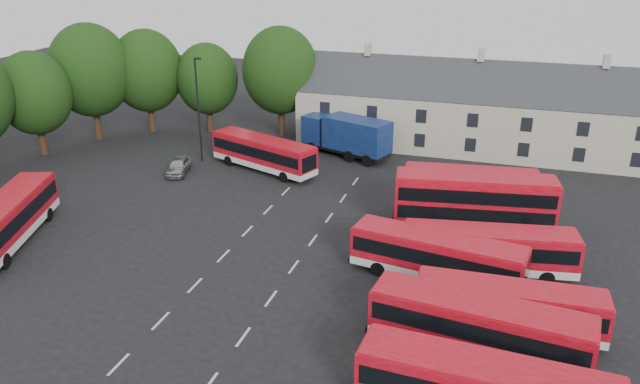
{
  "coord_description": "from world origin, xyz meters",
  "views": [
    {
      "loc": [
        17.25,
        -31.33,
        19.75
      ],
      "look_at": [
        4.4,
        9.61,
        2.2
      ],
      "focal_mm": 35.0,
      "sensor_mm": 36.0,
      "label": 1
    }
  ],
  "objects_px": {
    "bus_dd_south": "(474,202)",
    "bus_west": "(8,218)",
    "silver_car": "(179,166)",
    "box_truck": "(347,134)",
    "lamppost": "(198,107)"
  },
  "relations": [
    {
      "from": "bus_dd_south",
      "to": "silver_car",
      "type": "bearing_deg",
      "value": 160.61
    },
    {
      "from": "lamppost",
      "to": "box_truck",
      "type": "bearing_deg",
      "value": 23.3
    },
    {
      "from": "bus_dd_south",
      "to": "bus_west",
      "type": "height_order",
      "value": "bus_dd_south"
    },
    {
      "from": "bus_dd_south",
      "to": "lamppost",
      "type": "distance_m",
      "value": 27.36
    },
    {
      "from": "bus_dd_south",
      "to": "silver_car",
      "type": "distance_m",
      "value": 26.79
    },
    {
      "from": "bus_dd_south",
      "to": "bus_west",
      "type": "xyz_separation_m",
      "value": [
        -30.43,
        -10.86,
        -0.64
      ]
    },
    {
      "from": "bus_west",
      "to": "box_truck",
      "type": "height_order",
      "value": "box_truck"
    },
    {
      "from": "bus_dd_south",
      "to": "bus_west",
      "type": "bearing_deg",
      "value": -168.97
    },
    {
      "from": "bus_dd_south",
      "to": "box_truck",
      "type": "height_order",
      "value": "bus_dd_south"
    },
    {
      "from": "bus_west",
      "to": "lamppost",
      "type": "relative_size",
      "value": 1.18
    },
    {
      "from": "bus_dd_south",
      "to": "box_truck",
      "type": "bearing_deg",
      "value": 124.08
    },
    {
      "from": "silver_car",
      "to": "lamppost",
      "type": "height_order",
      "value": "lamppost"
    },
    {
      "from": "bus_west",
      "to": "silver_car",
      "type": "bearing_deg",
      "value": -33.38
    },
    {
      "from": "bus_dd_south",
      "to": "bus_west",
      "type": "relative_size",
      "value": 0.97
    },
    {
      "from": "box_truck",
      "to": "silver_car",
      "type": "distance_m",
      "value": 16.13
    }
  ]
}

